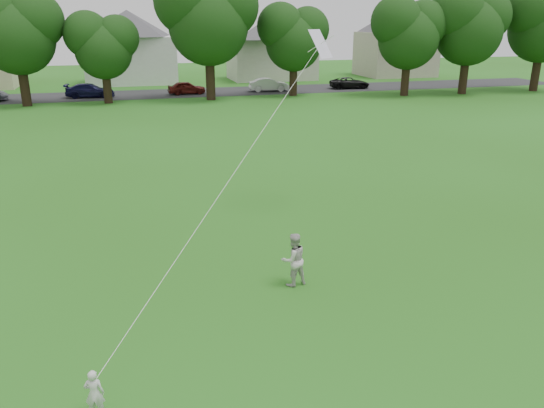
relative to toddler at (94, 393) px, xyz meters
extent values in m
plane|color=#245814|center=(1.92, 1.75, -0.47)|extent=(160.00, 160.00, 0.00)
cube|color=#2D2D30|center=(1.92, 43.75, -0.46)|extent=(90.00, 7.00, 0.01)
imported|color=silver|center=(0.00, 0.00, 0.00)|extent=(0.37, 0.28, 0.93)
imported|color=beige|center=(4.81, 3.76, 0.25)|extent=(0.80, 0.69, 1.44)
plane|color=white|center=(7.47, 9.36, 5.37)|extent=(1.15, 1.12, 0.92)
cylinder|color=white|center=(3.74, 4.68, 2.79)|extent=(0.01, 0.01, 13.04)
cylinder|color=black|center=(-6.75, 38.97, 1.33)|extent=(0.75, 0.75, 3.59)
cylinder|color=black|center=(-0.39, 38.80, 0.97)|extent=(0.69, 0.69, 2.87)
cylinder|color=black|center=(8.25, 38.53, 1.64)|extent=(0.80, 0.80, 4.21)
cylinder|color=black|center=(16.03, 39.25, 1.12)|extent=(0.71, 0.71, 3.17)
cylinder|color=black|center=(25.97, 36.55, 1.23)|extent=(0.73, 0.73, 3.40)
cylinder|color=black|center=(31.86, 36.21, 1.42)|extent=(0.76, 0.76, 3.77)
cylinder|color=black|center=(39.96, 36.25, 1.50)|extent=(0.78, 0.78, 3.93)
imported|color=#121239|center=(-2.02, 42.75, 0.16)|extent=(4.40, 2.13, 1.23)
imported|color=#5D1812|center=(6.64, 42.75, 0.14)|extent=(3.57, 1.59, 1.19)
imported|color=#BDBDBD|center=(14.63, 42.75, 0.18)|extent=(3.95, 1.67, 1.27)
imported|color=black|center=(23.18, 42.75, 0.10)|extent=(4.16, 2.18, 1.12)
cube|color=white|center=(1.92, 53.75, 2.00)|extent=(9.51, 6.75, 4.94)
pyramid|color=#48454A|center=(1.92, 53.75, 7.19)|extent=(13.71, 13.71, 2.72)
cube|color=beige|center=(17.92, 53.75, 1.83)|extent=(9.54, 6.48, 4.59)
pyramid|color=#48454A|center=(17.92, 53.75, 6.64)|extent=(13.76, 13.76, 2.52)
cube|color=#B7AB98|center=(33.92, 53.75, 2.15)|extent=(8.31, 7.21, 5.23)
pyramid|color=#48454A|center=(33.92, 53.75, 7.65)|extent=(11.98, 11.98, 2.88)
camera|label=1|loc=(0.96, -8.14, 6.12)|focal=35.00mm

